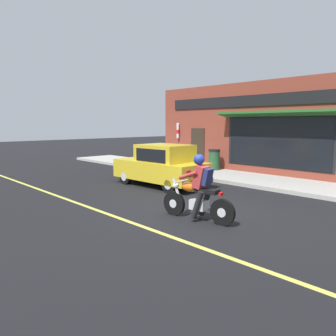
{
  "coord_description": "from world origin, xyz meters",
  "views": [
    {
      "loc": [
        -6.36,
        -5.54,
        2.34
      ],
      "look_at": [
        0.68,
        1.89,
        0.95
      ],
      "focal_mm": 35.0,
      "sensor_mm": 36.0,
      "label": 1
    }
  ],
  "objects": [
    {
      "name": "ground_plane",
      "position": [
        0.0,
        0.0,
        0.0
      ],
      "size": [
        80.0,
        80.0,
        0.0
      ],
      "primitive_type": "plane",
      "color": "black"
    },
    {
      "name": "sidewalk_curb",
      "position": [
        5.22,
        3.0,
        0.07
      ],
      "size": [
        2.6,
        22.0,
        0.14
      ],
      "primitive_type": "cube",
      "color": "#ADAAA3",
      "rests_on": "ground"
    },
    {
      "name": "lane_stripe",
      "position": [
        -1.8,
        3.0,
        0.0
      ],
      "size": [
        0.12,
        19.8,
        0.01
      ],
      "primitive_type": "cube",
      "color": "#D1C64C",
      "rests_on": "ground"
    },
    {
      "name": "storefront_building",
      "position": [
        6.75,
        2.7,
        2.11
      ],
      "size": [
        1.25,
        11.05,
        4.2
      ],
      "color": "brown",
      "rests_on": "ground"
    },
    {
      "name": "motorcycle_with_rider",
      "position": [
        -0.49,
        -0.4,
        0.68
      ],
      "size": [
        0.66,
        2.01,
        1.62
      ],
      "color": "black",
      "rests_on": "ground"
    },
    {
      "name": "car_hatchback",
      "position": [
        1.86,
        3.5,
        0.77
      ],
      "size": [
        1.76,
        3.83,
        1.57
      ],
      "color": "black",
      "rests_on": "ground"
    },
    {
      "name": "trash_bin",
      "position": [
        5.96,
        4.25,
        0.64
      ],
      "size": [
        0.56,
        0.56,
        0.98
      ],
      "color": "#23512D",
      "rests_on": "sidewalk_curb"
    }
  ]
}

